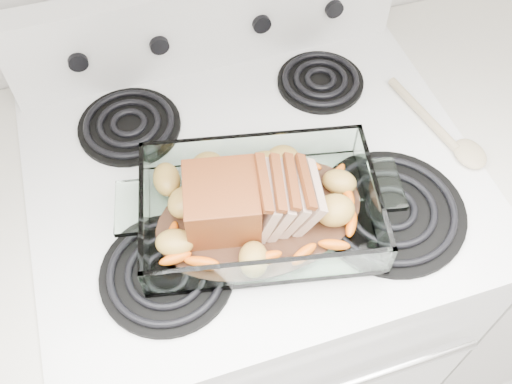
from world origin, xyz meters
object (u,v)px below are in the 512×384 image
object	(u,v)px
electric_range	(254,281)
pork_roast	(241,205)
counter_right	(493,215)
baking_dish	(260,212)

from	to	relation	value
electric_range	pork_roast	size ratio (longest dim) A/B	5.23
counter_right	pork_roast	xyz separation A→B (m)	(-0.72, -0.11, 0.53)
counter_right	pork_roast	bearing A→B (deg)	-171.32
electric_range	baking_dish	distance (m)	0.49
counter_right	pork_roast	world-z (taller)	pork_roast
pork_roast	baking_dish	bearing A→B (deg)	17.10
counter_right	baking_dish	xyz separation A→B (m)	(-0.69, -0.11, 0.50)
electric_range	baking_dish	bearing A→B (deg)	-101.80
pork_roast	electric_range	bearing A→B (deg)	81.29
counter_right	baking_dish	distance (m)	0.86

